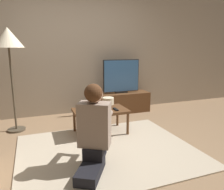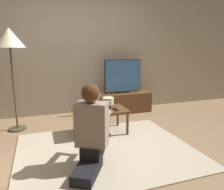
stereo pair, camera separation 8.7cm
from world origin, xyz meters
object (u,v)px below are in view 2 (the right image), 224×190
at_px(floor_lamp, 9,42).
at_px(person_kneeling, 91,128).
at_px(coffee_table, 100,112).
at_px(table_lamp, 108,102).
at_px(tv, 123,76).

relative_size(floor_lamp, person_kneeling, 1.72).
bearing_deg(coffee_table, person_kneeling, -111.46).
bearing_deg(person_kneeling, table_lamp, -86.89).
xyz_separation_m(coffee_table, floor_lamp, (-1.25, 0.61, 1.07)).
bearing_deg(coffee_table, tv, 52.21).
height_order(floor_lamp, person_kneeling, floor_lamp).
bearing_deg(person_kneeling, coffee_table, -80.97).
distance_m(tv, coffee_table, 1.32).
distance_m(coffee_table, floor_lamp, 1.75).
relative_size(person_kneeling, table_lamp, 5.25).
xyz_separation_m(floor_lamp, person_kneeling, (0.88, -1.56, -0.94)).
bearing_deg(coffee_table, table_lamp, 16.90).
distance_m(tv, table_lamp, 1.16).
bearing_deg(table_lamp, tv, 56.53).
bearing_deg(table_lamp, coffee_table, -163.10).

